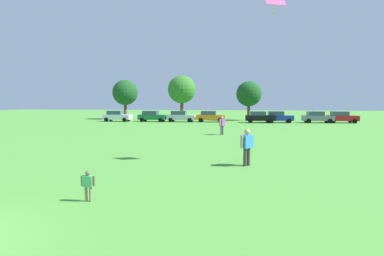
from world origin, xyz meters
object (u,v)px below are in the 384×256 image
at_px(parked_car_green_1, 152,116).
at_px(parked_car_gray_6, 317,117).
at_px(parked_car_blue_5, 277,117).
at_px(tree_far_right, 249,94).
at_px(parked_car_red_7, 341,117).
at_px(parked_car_orange_3, 210,116).
at_px(child_kite_flyer, 88,183).
at_px(kite, 274,1).
at_px(tree_far_left, 125,93).
at_px(parked_car_silver_2, 181,116).
at_px(parked_car_black_4, 260,117).
at_px(adult_bystander, 247,144).
at_px(bystander_near_trees, 222,124).
at_px(tree_center, 182,90).
at_px(parked_car_white_0, 117,116).

height_order(parked_car_green_1, parked_car_gray_6, same).
bearing_deg(parked_car_gray_6, parked_car_blue_5, -176.05).
xyz_separation_m(parked_car_gray_6, tree_far_right, (-9.71, 4.85, 3.51)).
height_order(parked_car_gray_6, parked_car_red_7, same).
relative_size(parked_car_orange_3, parked_car_blue_5, 1.00).
distance_m(child_kite_flyer, kite, 12.03).
height_order(parked_car_green_1, tree_far_left, tree_far_left).
bearing_deg(parked_car_gray_6, parked_car_silver_2, -178.64).
bearing_deg(parked_car_blue_5, parked_car_red_7, 4.69).
bearing_deg(parked_car_silver_2, child_kite_flyer, -83.93).
xyz_separation_m(parked_car_black_4, parked_car_blue_5, (2.64, 0.67, 0.00)).
bearing_deg(parked_car_silver_2, parked_car_gray_6, 1.36).
distance_m(parked_car_blue_5, tree_far_right, 7.48).
height_order(child_kite_flyer, parked_car_orange_3, parked_car_orange_3).
xyz_separation_m(child_kite_flyer, parked_car_silver_2, (-4.04, 37.96, 0.29)).
bearing_deg(adult_bystander, bystander_near_trees, 48.64).
distance_m(parked_car_silver_2, parked_car_red_7, 23.71).
bearing_deg(tree_center, tree_far_right, -14.69).
relative_size(adult_bystander, parked_car_orange_3, 0.41).
distance_m(bystander_near_trees, parked_car_silver_2, 19.40).
bearing_deg(tree_center, adult_bystander, -75.63).
xyz_separation_m(parked_car_white_0, tree_far_left, (-1.09, 6.73, 3.84)).
bearing_deg(parked_car_white_0, tree_center, 46.00).
relative_size(parked_car_orange_3, parked_car_black_4, 1.00).
relative_size(child_kite_flyer, parked_car_gray_6, 0.22).
height_order(parked_car_green_1, parked_car_silver_2, same).
bearing_deg(parked_car_black_4, parked_car_green_1, 178.88).
bearing_deg(parked_car_black_4, adult_bystander, -95.24).
xyz_separation_m(kite, parked_car_red_7, (13.42, 31.65, -7.10)).
relative_size(adult_bystander, kite, 1.57).
bearing_deg(parked_car_orange_3, tree_far_right, 40.35).
bearing_deg(child_kite_flyer, parked_car_orange_3, 87.32).
relative_size(kite, tree_far_left, 0.16).
height_order(bystander_near_trees, parked_car_white_0, bystander_near_trees).
bearing_deg(parked_car_white_0, tree_far_left, 99.24).
bearing_deg(tree_far_right, parked_car_white_0, -163.86).
bearing_deg(parked_car_black_4, parked_car_silver_2, 177.21).
bearing_deg(parked_car_orange_3, child_kite_flyer, -90.82).
height_order(parked_car_silver_2, parked_car_red_7, same).
height_order(parked_car_silver_2, parked_car_gray_6, same).
relative_size(parked_car_green_1, parked_car_black_4, 1.00).
bearing_deg(kite, tree_far_left, 120.10).
distance_m(parked_car_orange_3, parked_car_black_4, 7.38).
bearing_deg(adult_bystander, kite, -8.12).
xyz_separation_m(parked_car_green_1, parked_car_black_4, (16.35, -0.32, 0.00)).
bearing_deg(bystander_near_trees, parked_car_red_7, -12.41).
bearing_deg(kite, parked_car_orange_3, 100.39).
bearing_deg(adult_bystander, parked_car_black_4, 35.91).
bearing_deg(bystander_near_trees, adult_bystander, -143.75).
distance_m(parked_car_black_4, tree_far_right, 7.01).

